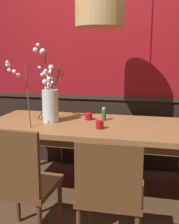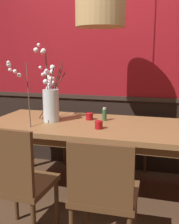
{
  "view_description": "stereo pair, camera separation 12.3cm",
  "coord_description": "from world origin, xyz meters",
  "px_view_note": "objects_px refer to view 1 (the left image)",
  "views": [
    {
      "loc": [
        0.6,
        -2.59,
        1.41
      ],
      "look_at": [
        0.0,
        0.0,
        0.86
      ],
      "focal_mm": 44.02,
      "sensor_mm": 36.0,
      "label": 1
    },
    {
      "loc": [
        0.72,
        -2.56,
        1.41
      ],
      "look_at": [
        0.0,
        0.0,
        0.86
      ],
      "focal_mm": 44.02,
      "sensor_mm": 36.0,
      "label": 2
    }
  ],
  "objects_px": {
    "chair_far_side_right": "(128,126)",
    "chair_far_side_left": "(80,124)",
    "chair_near_side_right": "(110,192)",
    "pendant_lamp": "(100,12)",
    "candle_holder_nearer_edge": "(89,116)",
    "candle_holder_nearer_center": "(100,125)",
    "chair_near_side_left": "(21,181)",
    "condiment_bottle": "(104,114)",
    "dining_table": "(89,131)",
    "vase_with_blossoms": "(49,101)"
  },
  "relations": [
    {
      "from": "chair_far_side_right",
      "to": "candle_holder_nearer_center",
      "type": "bearing_deg",
      "value": -99.2
    },
    {
      "from": "chair_near_side_right",
      "to": "chair_far_side_right",
      "type": "distance_m",
      "value": 1.81
    },
    {
      "from": "chair_far_side_right",
      "to": "condiment_bottle",
      "type": "bearing_deg",
      "value": -104.8
    },
    {
      "from": "dining_table",
      "to": "chair_far_side_left",
      "type": "bearing_deg",
      "value": 111.17
    },
    {
      "from": "chair_near_side_right",
      "to": "pendant_lamp",
      "type": "xyz_separation_m",
      "value": [
        -0.27,
        0.98,
        1.29
      ]
    },
    {
      "from": "condiment_bottle",
      "to": "chair_near_side_left",
      "type": "bearing_deg",
      "value": -110.89
    },
    {
      "from": "candle_holder_nearer_center",
      "to": "chair_far_side_right",
      "type": "bearing_deg",
      "value": 80.8
    },
    {
      "from": "candle_holder_nearer_center",
      "to": "condiment_bottle",
      "type": "bearing_deg",
      "value": 93.67
    },
    {
      "from": "chair_far_side_right",
      "to": "chair_far_side_left",
      "type": "bearing_deg",
      "value": -178.67
    },
    {
      "from": "pendant_lamp",
      "to": "chair_far_side_right",
      "type": "bearing_deg",
      "value": 74.97
    },
    {
      "from": "vase_with_blossoms",
      "to": "candle_holder_nearer_edge",
      "type": "relative_size",
      "value": 9.78
    },
    {
      "from": "vase_with_blossoms",
      "to": "pendant_lamp",
      "type": "bearing_deg",
      "value": 8.69
    },
    {
      "from": "chair_far_side_left",
      "to": "chair_near_side_left",
      "type": "bearing_deg",
      "value": -88.52
    },
    {
      "from": "chair_far_side_right",
      "to": "pendant_lamp",
      "type": "height_order",
      "value": "pendant_lamp"
    },
    {
      "from": "dining_table",
      "to": "chair_near_side_right",
      "type": "distance_m",
      "value": 0.99
    },
    {
      "from": "candle_holder_nearer_center",
      "to": "condiment_bottle",
      "type": "height_order",
      "value": "condiment_bottle"
    },
    {
      "from": "chair_far_side_right",
      "to": "chair_far_side_left",
      "type": "relative_size",
      "value": 1.01
    },
    {
      "from": "pendant_lamp",
      "to": "chair_near_side_right",
      "type": "bearing_deg",
      "value": -74.83
    },
    {
      "from": "dining_table",
      "to": "vase_with_blossoms",
      "type": "relative_size",
      "value": 2.64
    },
    {
      "from": "dining_table",
      "to": "pendant_lamp",
      "type": "bearing_deg",
      "value": 38.79
    },
    {
      "from": "candle_holder_nearer_edge",
      "to": "pendant_lamp",
      "type": "height_order",
      "value": "pendant_lamp"
    },
    {
      "from": "chair_near_side_right",
      "to": "candle_holder_nearer_edge",
      "type": "distance_m",
      "value": 1.17
    },
    {
      "from": "pendant_lamp",
      "to": "candle_holder_nearer_center",
      "type": "bearing_deg",
      "value": -78.57
    },
    {
      "from": "pendant_lamp",
      "to": "candle_holder_nearer_edge",
      "type": "bearing_deg",
      "value": 148.31
    },
    {
      "from": "dining_table",
      "to": "chair_far_side_right",
      "type": "distance_m",
      "value": 0.97
    },
    {
      "from": "candle_holder_nearer_center",
      "to": "condiment_bottle",
      "type": "distance_m",
      "value": 0.34
    },
    {
      "from": "chair_far_side_right",
      "to": "chair_far_side_left",
      "type": "distance_m",
      "value": 0.65
    },
    {
      "from": "chair_far_side_right",
      "to": "pendant_lamp",
      "type": "relative_size",
      "value": 0.67
    },
    {
      "from": "candle_holder_nearer_center",
      "to": "chair_far_side_left",
      "type": "bearing_deg",
      "value": 114.42
    },
    {
      "from": "chair_near_side_right",
      "to": "pendant_lamp",
      "type": "distance_m",
      "value": 1.65
    },
    {
      "from": "vase_with_blossoms",
      "to": "pendant_lamp",
      "type": "height_order",
      "value": "pendant_lamp"
    },
    {
      "from": "chair_far_side_left",
      "to": "vase_with_blossoms",
      "type": "distance_m",
      "value": 1.01
    },
    {
      "from": "chair_far_side_right",
      "to": "pendant_lamp",
      "type": "xyz_separation_m",
      "value": [
        -0.22,
        -0.83,
        1.3
      ]
    },
    {
      "from": "chair_far_side_right",
      "to": "chair_near_side_left",
      "type": "bearing_deg",
      "value": -108.47
    },
    {
      "from": "candle_holder_nearer_edge",
      "to": "chair_near_side_left",
      "type": "bearing_deg",
      "value": -103.33
    },
    {
      "from": "vase_with_blossoms",
      "to": "candle_holder_nearer_center",
      "type": "bearing_deg",
      "value": -16.47
    },
    {
      "from": "candle_holder_nearer_edge",
      "to": "chair_near_side_right",
      "type": "bearing_deg",
      "value": -69.5
    },
    {
      "from": "chair_far_side_right",
      "to": "chair_far_side_left",
      "type": "xyz_separation_m",
      "value": [
        -0.65,
        -0.02,
        -0.01
      ]
    },
    {
      "from": "chair_near_side_right",
      "to": "vase_with_blossoms",
      "type": "height_order",
      "value": "vase_with_blossoms"
    },
    {
      "from": "candle_holder_nearer_edge",
      "to": "candle_holder_nearer_center",
      "type": "bearing_deg",
      "value": -60.91
    },
    {
      "from": "chair_far_side_left",
      "to": "candle_holder_nearer_edge",
      "type": "relative_size",
      "value": 10.9
    },
    {
      "from": "vase_with_blossoms",
      "to": "pendant_lamp",
      "type": "relative_size",
      "value": 0.59
    },
    {
      "from": "pendant_lamp",
      "to": "dining_table",
      "type": "bearing_deg",
      "value": -141.21
    },
    {
      "from": "dining_table",
      "to": "condiment_bottle",
      "type": "relative_size",
      "value": 15.04
    },
    {
      "from": "dining_table",
      "to": "candle_holder_nearer_edge",
      "type": "xyz_separation_m",
      "value": [
        -0.04,
        0.15,
        0.12
      ]
    },
    {
      "from": "candle_holder_nearer_center",
      "to": "pendant_lamp",
      "type": "relative_size",
      "value": 0.06
    },
    {
      "from": "dining_table",
      "to": "chair_far_side_right",
      "type": "relative_size",
      "value": 2.34
    },
    {
      "from": "vase_with_blossoms",
      "to": "candle_holder_nearer_center",
      "type": "relative_size",
      "value": 9.96
    },
    {
      "from": "pendant_lamp",
      "to": "chair_near_side_left",
      "type": "bearing_deg",
      "value": -111.26
    },
    {
      "from": "chair_near_side_left",
      "to": "chair_far_side_right",
      "type": "height_order",
      "value": "chair_near_side_left"
    }
  ]
}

